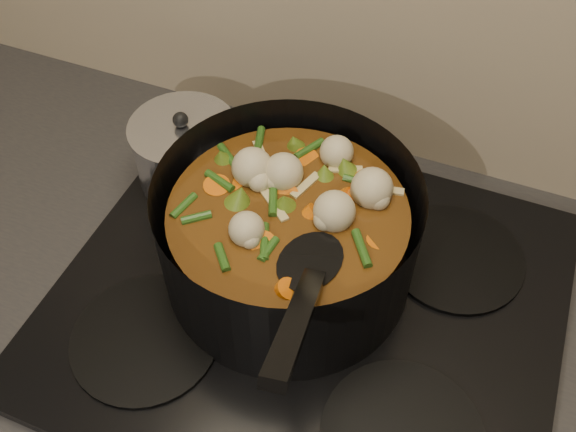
% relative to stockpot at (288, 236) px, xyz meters
% --- Properties ---
extents(stovetop, '(0.62, 0.54, 0.03)m').
position_rel_stockpot_xyz_m(stovetop, '(0.04, -0.03, -0.08)').
color(stovetop, black).
rests_on(stovetop, counter).
extents(stockpot, '(0.32, 0.42, 0.23)m').
position_rel_stockpot_xyz_m(stockpot, '(0.00, 0.00, 0.00)').
color(stockpot, black).
rests_on(stockpot, stovetop).
extents(saucepan, '(0.15, 0.15, 0.12)m').
position_rel_stockpot_xyz_m(saucepan, '(-0.20, 0.10, -0.02)').
color(saucepan, silver).
rests_on(saucepan, stovetop).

